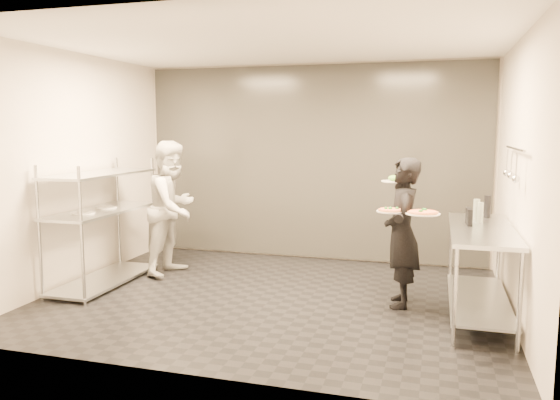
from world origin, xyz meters
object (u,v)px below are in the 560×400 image
(prep_counter, at_px, (481,256))
(salad_plate, at_px, (394,180))
(pizza_plate_near, at_px, (391,210))
(bottle_green, at_px, (476,210))
(pos_monitor, at_px, (469,216))
(chef, at_px, (173,208))
(pass_rack, at_px, (102,222))
(bottle_dark, at_px, (487,207))
(bottle_clear, at_px, (480,213))
(pizza_plate_far, at_px, (423,213))
(waiter, at_px, (402,233))

(prep_counter, relative_size, salad_plate, 6.56)
(pizza_plate_near, relative_size, bottle_green, 1.21)
(pizza_plate_near, bearing_deg, pos_monitor, 10.09)
(pizza_plate_near, bearing_deg, chef, 166.09)
(pass_rack, distance_m, pos_monitor, 4.22)
(chef, height_order, pizza_plate_near, chef)
(bottle_dark, bearing_deg, prep_counter, -98.55)
(bottle_clear, height_order, bottle_dark, bottle_dark)
(pass_rack, distance_m, salad_plate, 3.50)
(chef, xyz_separation_m, pizza_plate_far, (3.16, -0.77, 0.19))
(pos_monitor, relative_size, bottle_dark, 0.95)
(pizza_plate_near, distance_m, bottle_dark, 1.18)
(prep_counter, height_order, bottle_green, bottle_green)
(pass_rack, distance_m, prep_counter, 4.33)
(pizza_plate_far, distance_m, bottle_green, 0.68)
(pass_rack, bearing_deg, salad_plate, 7.11)
(pizza_plate_far, height_order, bottle_dark, bottle_dark)
(pizza_plate_near, bearing_deg, prep_counter, 0.85)
(waiter, bearing_deg, bottle_dark, 112.83)
(prep_counter, height_order, salad_plate, salad_plate)
(pos_monitor, xyz_separation_m, bottle_dark, (0.22, 0.51, 0.04))
(prep_counter, bearing_deg, bottle_dark, 81.45)
(pass_rack, height_order, bottle_green, pass_rack)
(pizza_plate_near, xyz_separation_m, pizza_plate_far, (0.32, -0.07, 0.00))
(bottle_green, relative_size, bottle_dark, 0.97)
(salad_plate, bearing_deg, bottle_clear, -9.11)
(prep_counter, xyz_separation_m, bottle_dark, (0.10, 0.64, 0.42))
(chef, bearing_deg, waiter, -93.45)
(pass_rack, xyz_separation_m, bottle_clear, (4.33, 0.28, 0.26))
(pizza_plate_far, bearing_deg, bottle_green, 38.08)
(pos_monitor, distance_m, bottle_dark, 0.56)
(salad_plate, bearing_deg, bottle_green, -5.97)
(bottle_clear, bearing_deg, bottle_green, 121.99)
(pass_rack, xyz_separation_m, waiter, (3.55, 0.16, 0.03))
(salad_plate, bearing_deg, waiter, -65.77)
(pos_monitor, bearing_deg, bottle_dark, 63.43)
(waiter, relative_size, pizza_plate_near, 5.53)
(bottle_green, bearing_deg, waiter, -166.49)
(waiter, relative_size, salad_plate, 5.79)
(pizza_plate_near, distance_m, pos_monitor, 0.79)
(pizza_plate_far, bearing_deg, chef, 166.25)
(pizza_plate_near, bearing_deg, pass_rack, 179.82)
(bottle_clear, bearing_deg, waiter, -170.84)
(pizza_plate_near, xyz_separation_m, pos_monitor, (0.77, 0.14, -0.05))
(pass_rack, distance_m, bottle_clear, 4.34)
(pass_rack, height_order, chef, chef)
(waiter, height_order, bottle_dark, waiter)
(pass_rack, relative_size, pos_monitor, 6.88)
(waiter, bearing_deg, salad_plate, -161.74)
(pass_rack, relative_size, bottle_green, 6.73)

